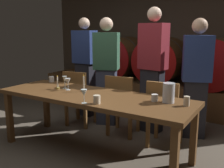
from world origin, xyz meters
TOP-DOWN VIEW (x-y plane):
  - ground_plane at (0.00, 0.00)m, footprint 7.59×7.59m
  - back_wall at (0.00, 3.03)m, footprint 5.84×0.24m
  - barrel_shelf at (0.00, 2.48)m, footprint 5.25×0.90m
  - wine_barrel_left at (-0.94, 2.48)m, footprint 0.86×0.92m
  - wine_barrel_center at (-0.02, 2.48)m, footprint 0.86×0.92m
  - wine_barrel_right at (0.95, 2.48)m, footprint 0.86×0.92m
  - dining_table at (-0.00, 0.16)m, footprint 2.42×0.79m
  - chair_left at (-0.74, 0.81)m, footprint 0.45×0.45m
  - chair_center at (0.03, 0.82)m, footprint 0.44×0.44m
  - chair_right at (0.68, 0.75)m, footprint 0.42×0.42m
  - guest_far_left at (-0.97, 1.29)m, footprint 0.38×0.25m
  - guest_center_left at (-0.41, 1.12)m, footprint 0.44×0.35m
  - guest_center_right at (0.33, 1.20)m, footprint 0.41×0.29m
  - guest_far_right at (0.92, 1.32)m, footprint 0.44×0.36m
  - candle_left at (-0.56, 0.17)m, footprint 0.05×0.05m
  - candle_right at (-0.19, 0.24)m, footprint 0.05×0.05m
  - pitcher at (0.88, 0.32)m, footprint 0.13×0.13m
  - wine_glass_left at (-0.50, 0.24)m, footprint 0.06×0.06m
  - wine_glass_center at (-0.41, 0.20)m, footprint 0.07×0.07m
  - wine_glass_right at (0.14, -0.18)m, footprint 0.07×0.07m
  - cup_far_left at (-0.98, 0.49)m, footprint 0.08×0.08m
  - cup_center_left at (0.26, -0.12)m, footprint 0.08×0.08m
  - cup_center_right at (0.74, 0.28)m, footprint 0.07×0.07m
  - cup_far_right at (1.09, 0.29)m, footprint 0.06×0.06m

SIDE VIEW (x-z plane):
  - ground_plane at x=0.00m, z-range 0.00..0.00m
  - barrel_shelf at x=0.00m, z-range 0.00..0.51m
  - chair_left at x=-0.74m, z-range 0.05..0.93m
  - chair_center at x=0.03m, z-range 0.05..0.93m
  - chair_right at x=0.68m, z-range 0.05..0.93m
  - dining_table at x=0.00m, z-range 0.30..1.04m
  - cup_center_right at x=0.74m, z-range 0.74..0.82m
  - cup_far_left at x=-0.98m, z-range 0.74..0.82m
  - cup_center_left at x=0.26m, z-range 0.74..0.83m
  - cup_far_right at x=1.09m, z-range 0.74..0.84m
  - candle_left at x=-0.56m, z-range 0.70..0.89m
  - candle_right at x=-0.19m, z-range 0.69..0.91m
  - pitcher at x=0.88m, z-range 0.74..0.95m
  - guest_far_right at x=0.92m, z-range 0.02..1.67m
  - wine_glass_center at x=-0.41m, z-range 0.77..0.92m
  - wine_glass_right at x=0.14m, z-range 0.77..0.93m
  - wine_glass_left at x=-0.50m, z-range 0.78..0.94m
  - guest_center_left at x=-0.41m, z-range 0.02..1.70m
  - guest_far_left at x=-0.97m, z-range 0.02..1.72m
  - wine_barrel_left at x=-0.94m, z-range 0.50..1.36m
  - wine_barrel_center at x=-0.02m, z-range 0.50..1.36m
  - wine_barrel_right at x=0.95m, z-range 0.50..1.36m
  - guest_center_right at x=0.33m, z-range 0.03..1.84m
  - back_wall at x=0.00m, z-range 0.00..2.44m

